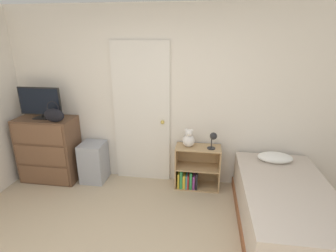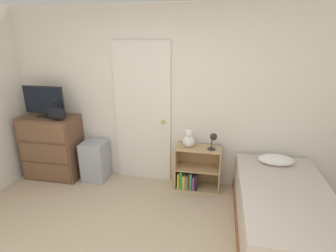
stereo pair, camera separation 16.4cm
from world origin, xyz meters
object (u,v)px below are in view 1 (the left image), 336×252
dresser (49,149)px  tv (40,102)px  desk_lamp (213,138)px  bed (285,208)px  bookshelf (194,171)px  handbag (54,115)px  storage_bin (94,162)px  teddy_bear (189,139)px

dresser → tv: 0.73m
desk_lamp → bed: 1.21m
desk_lamp → bookshelf: bearing=169.8°
handbag → storage_bin: handbag is taller
storage_bin → bookshelf: (1.53, 0.03, -0.05)m
teddy_bear → handbag: bearing=-173.3°
handbag → bed: bearing=-10.0°
handbag → desk_lamp: handbag is taller
handbag → teddy_bear: (1.87, 0.22, -0.34)m
tv → bookshelf: tv is taller
dresser → storage_bin: bearing=3.9°
storage_bin → bed: size_ratio=0.33×
dresser → tv: size_ratio=1.56×
handbag → bookshelf: (1.96, 0.22, -0.84)m
handbag → dresser: bearing=150.5°
tv → handbag: 0.34m
dresser → bookshelf: 2.22m
desk_lamp → storage_bin: bearing=179.6°
storage_bin → desk_lamp: bearing=-0.4°
dresser → teddy_bear: 2.13m
desk_lamp → dresser: bearing=-179.2°
dresser → desk_lamp: dresser is taller
bookshelf → bed: size_ratio=0.35×
tv → desk_lamp: bearing=0.9°
tv → teddy_bear: bearing=2.2°
handbag → bed: size_ratio=0.16×
tv → bookshelf: size_ratio=0.99×
bookshelf → teddy_bear: size_ratio=2.41×
tv → bed: tv is taller
bookshelf → bed: (1.07, -0.75, 0.02)m
storage_bin → teddy_bear: (1.44, 0.03, 0.45)m
tv → bed: 3.51m
storage_bin → bed: (2.60, -0.72, -0.03)m
handbag → bed: (3.03, -0.53, -0.82)m
bed → desk_lamp: bearing=139.4°
tv → desk_lamp: 2.52m
bookshelf → desk_lamp: size_ratio=2.61×
bookshelf → teddy_bear: bearing=-179.1°
tv → bed: size_ratio=0.35×
dresser → bookshelf: bearing=2.1°
dresser → tv: bearing=-174.5°
handbag → bed: 3.18m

